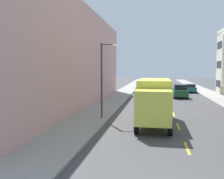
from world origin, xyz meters
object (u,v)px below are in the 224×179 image
parked_pickup_silver (144,83)px  moving_forest_sedan (180,91)px  street_lamp (104,74)px  parked_hatchback_teal (190,88)px  parked_hatchback_orange (141,87)px  delivery_box_truck (154,99)px

parked_pickup_silver → moving_forest_sedan: bearing=-74.0°
street_lamp → parked_hatchback_teal: size_ratio=1.55×
parked_pickup_silver → parked_hatchback_orange: bearing=-89.2°
delivery_box_truck → moving_forest_sedan: (3.60, 18.22, -0.93)m
street_lamp → moving_forest_sedan: street_lamp is taller
street_lamp → parked_hatchback_orange: bearing=86.3°
street_lamp → delivery_box_truck: bearing=-14.0°
street_lamp → moving_forest_sedan: size_ratio=1.29×
street_lamp → parked_hatchback_orange: size_ratio=1.55×
street_lamp → parked_hatchback_teal: street_lamp is taller
delivery_box_truck → parked_pickup_silver: size_ratio=1.42×
street_lamp → parked_hatchback_teal: bearing=68.1°
parked_hatchback_orange → moving_forest_sedan: 10.51m
delivery_box_truck → street_lamp: bearing=166.0°
parked_hatchback_orange → moving_forest_sedan: (6.09, -8.56, 0.23)m
street_lamp → parked_hatchback_orange: street_lamp is taller
parked_hatchback_teal → parked_hatchback_orange: (-8.61, 0.29, 0.00)m
street_lamp → delivery_box_truck: (4.14, -1.03, -1.86)m
parked_hatchback_teal → street_lamp: bearing=-111.9°
parked_hatchback_teal → parked_hatchback_orange: same height
delivery_box_truck → parked_hatchback_teal: 27.21m
parked_hatchback_teal → parked_pickup_silver: (-8.80, 13.55, 0.07)m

